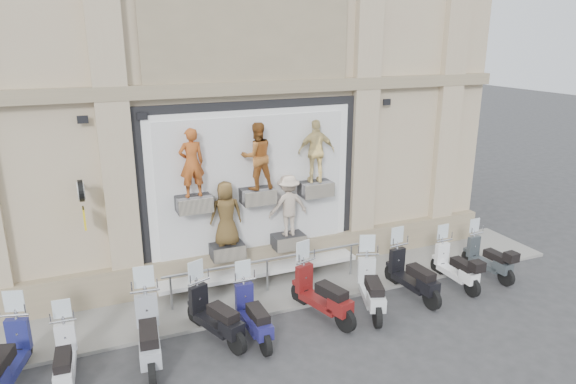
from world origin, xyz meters
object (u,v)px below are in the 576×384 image
at_px(scooter_c, 148,323).
at_px(scooter_h, 413,266).
at_px(scooter_d, 215,306).
at_px(scooter_i, 456,259).
at_px(scooter_g, 372,278).
at_px(scooter_b, 63,350).
at_px(scooter_j, 489,251).
at_px(guard_rail, 267,276).
at_px(scooter_e, 253,305).
at_px(scooter_f, 322,284).
at_px(clock_sign_bracket, 82,197).
at_px(scooter_a, 5,349).

bearing_deg(scooter_c, scooter_h, 8.05).
distance_m(scooter_d, scooter_i, 6.15).
relative_size(scooter_g, scooter_i, 1.12).
distance_m(scooter_b, scooter_j, 10.13).
distance_m(guard_rail, scooter_b, 4.84).
bearing_deg(guard_rail, scooter_b, -158.97).
xyz_separation_m(scooter_b, scooter_e, (3.58, 0.08, 0.05)).
bearing_deg(scooter_h, guard_rail, 150.37).
bearing_deg(scooter_f, scooter_e, 169.08).
distance_m(clock_sign_bracket, scooter_c, 3.03).
relative_size(scooter_b, scooter_g, 0.88).
bearing_deg(scooter_c, scooter_i, 8.08).
height_order(scooter_a, scooter_e, scooter_a).
height_order(guard_rail, scooter_g, scooter_g).
xyz_separation_m(guard_rail, scooter_d, (-1.67, -1.42, 0.31)).
xyz_separation_m(guard_rail, scooter_a, (-5.44, -1.46, 0.32)).
height_order(scooter_i, scooter_j, scooter_i).
bearing_deg(scooter_c, scooter_d, 17.14).
distance_m(scooter_b, scooter_f, 5.24).
height_order(scooter_b, scooter_h, scooter_h).
height_order(clock_sign_bracket, scooter_b, clock_sign_bracket).
height_order(clock_sign_bracket, scooter_j, clock_sign_bracket).
distance_m(guard_rail, scooter_d, 2.21).
bearing_deg(scooter_i, scooter_f, -178.47).
xyz_separation_m(scooter_d, scooter_j, (7.29, 0.10, -0.08)).
xyz_separation_m(scooter_b, scooter_c, (1.48, 0.05, 0.16)).
bearing_deg(scooter_a, guard_rail, 30.81).
height_order(scooter_d, scooter_g, scooter_g).
height_order(clock_sign_bracket, scooter_d, clock_sign_bracket).
distance_m(clock_sign_bracket, scooter_f, 5.40).
relative_size(scooter_c, scooter_i, 1.20).
height_order(guard_rail, scooter_a, scooter_a).
distance_m(scooter_a, scooter_i, 9.91).
relative_size(scooter_d, scooter_g, 0.98).
bearing_deg(scooter_h, scooter_i, -2.47).
bearing_deg(guard_rail, scooter_g, -40.97).
relative_size(scooter_d, scooter_h, 1.00).
bearing_deg(scooter_h, clock_sign_bracket, 159.98).
distance_m(clock_sign_bracket, scooter_g, 6.48).
height_order(scooter_d, scooter_i, scooter_d).
xyz_separation_m(clock_sign_bracket, scooter_a, (-1.54, -1.93, -2.01)).
bearing_deg(scooter_f, scooter_c, 166.42).
bearing_deg(clock_sign_bracket, scooter_i, -12.61).
relative_size(scooter_d, scooter_e, 1.05).
relative_size(scooter_d, scooter_j, 1.12).
distance_m(clock_sign_bracket, scooter_j, 9.91).
xyz_separation_m(clock_sign_bracket, scooter_b, (-0.61, -2.20, -2.11)).
height_order(scooter_e, scooter_g, scooter_g).
relative_size(scooter_c, scooter_f, 1.05).
bearing_deg(scooter_e, scooter_b, -179.69).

